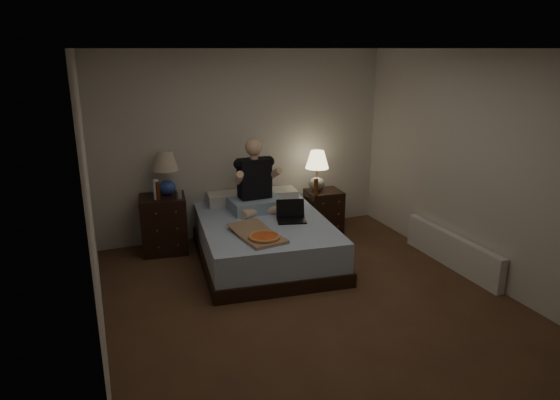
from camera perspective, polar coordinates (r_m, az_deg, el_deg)
name	(u,v)px	position (r m, az deg, el deg)	size (l,w,h in m)	color
floor	(312,303)	(5.22, 3.65, -11.69)	(4.00, 4.50, 0.00)	brown
ceiling	(317,48)	(4.58, 4.26, 16.91)	(4.00, 4.50, 0.00)	white
wall_back	(244,145)	(6.80, -4.14, 6.33)	(4.00, 2.50, 0.00)	silver
wall_front	(488,286)	(3.00, 22.64, -9.10)	(4.00, 2.50, 0.00)	silver
wall_left	(91,209)	(4.33, -20.82, -0.97)	(4.50, 2.50, 0.00)	silver
wall_right	(481,168)	(5.87, 21.96, 3.41)	(4.50, 2.50, 0.00)	silver
bed	(264,240)	(6.14, -1.80, -4.56)	(1.50, 2.00, 0.50)	#5D83BB
nightstand_left	(164,224)	(6.50, -13.12, -2.69)	(0.56, 0.50, 0.72)	black
nightstand_right	(324,211)	(7.04, 5.00, -1.31)	(0.46, 0.42, 0.60)	black
lamp_left	(166,173)	(6.39, -12.89, 3.00)	(0.32, 0.32, 0.56)	#2A429B
lamp_right	(317,171)	(6.89, 4.24, 3.34)	(0.32, 0.32, 0.56)	gray
water_bottle	(156,190)	(6.26, -13.96, 1.16)	(0.07, 0.07, 0.25)	white
soda_can	(179,195)	(6.25, -11.46, 0.59)	(0.07, 0.07, 0.10)	beige
beer_bottle_left	(157,191)	(6.25, -13.83, 1.05)	(0.06, 0.06, 0.23)	#52220B
beer_bottle_right	(316,187)	(6.71, 4.13, 1.51)	(0.06, 0.06, 0.23)	#5C300D
person	(256,176)	(6.28, -2.80, 2.80)	(0.66, 0.52, 0.93)	black
laptop	(292,212)	(5.98, 1.33, -1.37)	(0.34, 0.28, 0.24)	black
pizza_box	(264,238)	(5.40, -1.80, -4.34)	(0.40, 0.76, 0.08)	tan
radiator	(452,250)	(6.29, 19.02, -5.47)	(0.10, 1.60, 0.40)	silver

